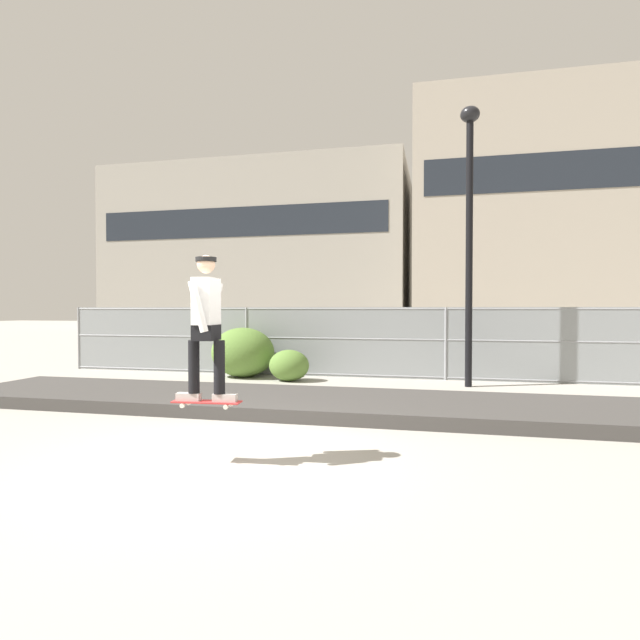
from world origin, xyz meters
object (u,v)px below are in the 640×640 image
at_px(skateboard, 207,402).
at_px(shrub_left, 243,352).
at_px(skater, 206,319).
at_px(parked_car_near, 245,339).
at_px(parked_car_mid, 437,341).
at_px(street_lamp, 469,212).
at_px(shrub_center, 289,365).

distance_m(skateboard, shrub_left, 7.61).
bearing_deg(skateboard, shrub_left, 108.54).
xyz_separation_m(skater, parked_car_near, (-3.44, 9.98, -0.86)).
bearing_deg(parked_car_mid, skateboard, -104.41).
xyz_separation_m(skater, parked_car_mid, (2.59, 10.10, -0.86)).
xyz_separation_m(street_lamp, shrub_left, (-5.72, 0.39, -3.39)).
height_order(skateboard, skater, skater).
bearing_deg(skateboard, parked_car_mid, 75.59).
distance_m(skater, street_lamp, 7.94).
height_order(skater, street_lamp, street_lamp).
xyz_separation_m(skater, shrub_center, (-1.02, 6.78, -1.30)).
bearing_deg(skater, shrub_left, 108.54).
distance_m(parked_car_near, shrub_center, 4.04).
bearing_deg(skateboard, street_lamp, 64.21).
relative_size(skater, parked_car_mid, 0.37).
distance_m(street_lamp, parked_car_near, 8.10).
bearing_deg(skater, parked_car_near, 108.99).
bearing_deg(shrub_left, parked_car_mid, 29.86).
relative_size(skateboard, shrub_left, 0.48).
relative_size(shrub_left, shrub_center, 1.67).
xyz_separation_m(skateboard, street_lamp, (3.30, 6.83, 3.31)).
xyz_separation_m(street_lamp, parked_car_near, (-6.74, 3.15, -3.20)).
height_order(parked_car_near, shrub_center, parked_car_near).
distance_m(parked_car_mid, shrub_left, 5.79).
height_order(parked_car_mid, shrub_left, parked_car_mid).
height_order(parked_car_near, parked_car_mid, same).
xyz_separation_m(skateboard, parked_car_near, (-3.44, 9.98, 0.11)).
xyz_separation_m(street_lamp, shrub_center, (-4.32, -0.05, -3.65)).
bearing_deg(shrub_left, skateboard, -71.46).
distance_m(skater, parked_car_mid, 10.46).
bearing_deg(street_lamp, skater, -115.79).
height_order(skater, shrub_left, skater).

